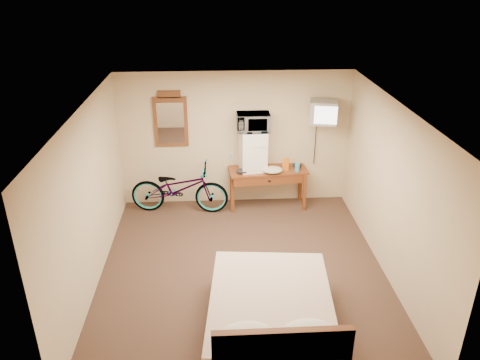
{
  "coord_description": "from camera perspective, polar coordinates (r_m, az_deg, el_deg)",
  "views": [
    {
      "loc": [
        -0.37,
        -5.78,
        4.18
      ],
      "look_at": [
        -0.01,
        0.6,
        1.21
      ],
      "focal_mm": 35.0,
      "sensor_mm": 36.0,
      "label": 1
    }
  ],
  "objects": [
    {
      "name": "blue_cup",
      "position": [
        8.53,
        6.99,
        1.57
      ],
      "size": [
        0.09,
        0.09,
        0.15
      ],
      "primitive_type": "cylinder",
      "color": "#3CA0CD",
      "rests_on": "desk"
    },
    {
      "name": "room",
      "position": [
        6.49,
        0.36,
        -1.93
      ],
      "size": [
        4.6,
        4.64,
        2.5
      ],
      "color": "#3F281F",
      "rests_on": "ground"
    },
    {
      "name": "cloth_cream",
      "position": [
        8.42,
        3.99,
        1.24
      ],
      "size": [
        0.37,
        0.28,
        0.11
      ],
      "primitive_type": "ellipsoid",
      "color": "beige",
      "rests_on": "desk"
    },
    {
      "name": "mini_fridge",
      "position": [
        8.43,
        1.58,
        3.63
      ],
      "size": [
        0.51,
        0.49,
        0.74
      ],
      "color": "white",
      "rests_on": "desk"
    },
    {
      "name": "cloth_dark_b",
      "position": [
        8.72,
        6.98,
        1.84
      ],
      "size": [
        0.17,
        0.14,
        0.08
      ],
      "primitive_type": "ellipsoid",
      "color": "black",
      "rests_on": "desk"
    },
    {
      "name": "microwave",
      "position": [
        8.25,
        1.62,
        7.06
      ],
      "size": [
        0.58,
        0.39,
        0.32
      ],
      "primitive_type": "imported",
      "rotation": [
        0.0,
        0.0,
        0.01
      ],
      "color": "white",
      "rests_on": "mini_fridge"
    },
    {
      "name": "cloth_dark_a",
      "position": [
        8.39,
        0.33,
        1.1
      ],
      "size": [
        0.23,
        0.17,
        0.09
      ],
      "primitive_type": "ellipsoid",
      "color": "black",
      "rests_on": "desk"
    },
    {
      "name": "bicycle",
      "position": [
        8.57,
        -7.4,
        -0.99
      ],
      "size": [
        1.83,
        0.8,
        0.93
      ],
      "primitive_type": "imported",
      "rotation": [
        0.0,
        0.0,
        1.47
      ],
      "color": "black",
      "rests_on": "floor"
    },
    {
      "name": "wall_mirror",
      "position": [
        8.48,
        -8.45,
        7.26
      ],
      "size": [
        0.6,
        0.04,
        1.02
      ],
      "color": "brown",
      "rests_on": "room"
    },
    {
      "name": "desk",
      "position": [
        8.6,
        3.43,
        0.54
      ],
      "size": [
        1.46,
        0.67,
        0.75
      ],
      "color": "brown",
      "rests_on": "floor"
    },
    {
      "name": "snack_bag",
      "position": [
        8.53,
        5.61,
        1.91
      ],
      "size": [
        0.13,
        0.09,
        0.22
      ],
      "primitive_type": "cube",
      "rotation": [
        0.0,
        0.0,
        -0.28
      ],
      "color": "#D26612",
      "rests_on": "desk"
    },
    {
      "name": "bed",
      "position": [
        5.9,
        3.82,
        -16.31
      ],
      "size": [
        1.64,
        2.07,
        0.9
      ],
      "color": "brown",
      "rests_on": "floor"
    },
    {
      "name": "crt_television",
      "position": [
        8.37,
        10.11,
        8.17
      ],
      "size": [
        0.54,
        0.61,
        0.41
      ],
      "color": "black",
      "rests_on": "room"
    }
  ]
}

